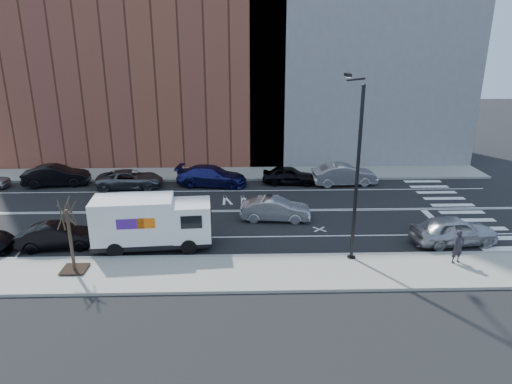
{
  "coord_description": "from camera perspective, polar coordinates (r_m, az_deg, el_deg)",
  "views": [
    {
      "loc": [
        1.39,
        -28.79,
        10.98
      ],
      "look_at": [
        2.22,
        -0.2,
        1.4
      ],
      "focal_mm": 32.0,
      "sensor_mm": 36.0,
      "label": 1
    }
  ],
  "objects": [
    {
      "name": "bldg_brick",
      "position": [
        45.37,
        -14.31,
        18.0
      ],
      "size": [
        26.0,
        10.0,
        22.0
      ],
      "primitive_type": "cube",
      "color": "brown",
      "rests_on": "ground"
    },
    {
      "name": "bldg_concrete",
      "position": [
        45.69,
        12.59,
        20.64
      ],
      "size": [
        20.0,
        10.0,
        26.0
      ],
      "primitive_type": "cube",
      "color": "slate",
      "rests_on": "ground"
    },
    {
      "name": "fedex_van",
      "position": [
        25.54,
        -12.96,
        -3.67
      ],
      "size": [
        6.58,
        2.7,
        2.94
      ],
      "rotation": [
        0.0,
        0.0,
        0.08
      ],
      "color": "black",
      "rests_on": "ground"
    },
    {
      "name": "sidewalk_near",
      "position": [
        22.82,
        -5.02,
        -10.12
      ],
      "size": [
        44.0,
        3.6,
        0.15
      ],
      "primitive_type": "cube",
      "color": "gray",
      "rests_on": "ground"
    },
    {
      "name": "curb_near",
      "position": [
        24.4,
        -4.79,
        -8.07
      ],
      "size": [
        44.0,
        0.25,
        0.17
      ],
      "primitive_type": "cube",
      "color": "gray",
      "rests_on": "ground"
    },
    {
      "name": "far_parked_e",
      "position": [
        36.42,
        4.17,
        2.1
      ],
      "size": [
        4.38,
        2.1,
        1.44
      ],
      "primitive_type": "imported",
      "rotation": [
        0.0,
        0.0,
        1.47
      ],
      "color": "black",
      "rests_on": "ground"
    },
    {
      "name": "ground",
      "position": [
        30.85,
        -4.13,
        -2.39
      ],
      "size": [
        120.0,
        120.0,
        0.0
      ],
      "primitive_type": "plane",
      "color": "black",
      "rests_on": "ground"
    },
    {
      "name": "near_parked_front",
      "position": [
        27.96,
        23.49,
        -4.43
      ],
      "size": [
        5.02,
        2.56,
        1.64
      ],
      "primitive_type": "imported",
      "rotation": [
        0.0,
        0.0,
        1.71
      ],
      "color": "#B2B1B6",
      "rests_on": "ground"
    },
    {
      "name": "driving_sedan",
      "position": [
        29.07,
        2.43,
        -2.15
      ],
      "size": [
        4.54,
        1.94,
        1.46
      ],
      "primitive_type": "imported",
      "rotation": [
        0.0,
        0.0,
        1.48
      ],
      "color": "#ADADB2",
      "rests_on": "ground"
    },
    {
      "name": "crosswalk",
      "position": [
        34.1,
        23.83,
        -1.91
      ],
      "size": [
        3.0,
        14.0,
        0.01
      ],
      "primitive_type": null,
      "color": "white",
      "rests_on": "ground"
    },
    {
      "name": "far_parked_c",
      "position": [
        36.71,
        -15.48,
        1.56
      ],
      "size": [
        5.2,
        2.74,
        1.4
      ],
      "primitive_type": "imported",
      "rotation": [
        0.0,
        0.0,
        1.66
      ],
      "color": "#515259",
      "rests_on": "ground"
    },
    {
      "name": "far_parked_d",
      "position": [
        36.05,
        -5.57,
        2.02
      ],
      "size": [
        5.75,
        2.97,
        1.6
      ],
      "primitive_type": "imported",
      "rotation": [
        0.0,
        0.0,
        1.43
      ],
      "color": "navy",
      "rests_on": "ground"
    },
    {
      "name": "near_parked_rear_a",
      "position": [
        27.48,
        -23.48,
        -5.09
      ],
      "size": [
        4.38,
        1.94,
        1.4
      ],
      "primitive_type": "imported",
      "rotation": [
        0.0,
        0.0,
        1.68
      ],
      "color": "black",
      "rests_on": "ground"
    },
    {
      "name": "pedestrian",
      "position": [
        25.36,
        23.95,
        -6.25
      ],
      "size": [
        0.76,
        0.63,
        1.79
      ],
      "primitive_type": "imported",
      "rotation": [
        0.0,
        0.0,
        0.35
      ],
      "color": "#262329",
      "rests_on": "sidewalk_near"
    },
    {
      "name": "far_parked_b",
      "position": [
        39.19,
        -23.68,
        1.89
      ],
      "size": [
        5.14,
        2.4,
        1.63
      ],
      "primitive_type": "imported",
      "rotation": [
        0.0,
        0.0,
        1.71
      ],
      "color": "black",
      "rests_on": "ground"
    },
    {
      "name": "far_parked_f",
      "position": [
        36.77,
        10.95,
        2.15
      ],
      "size": [
        5.19,
        2.18,
        1.67
      ],
      "primitive_type": "imported",
      "rotation": [
        0.0,
        0.0,
        1.65
      ],
      "color": "#A3A3A8",
      "rests_on": "ground"
    },
    {
      "name": "road_markings",
      "position": [
        30.84,
        -4.13,
        -2.38
      ],
      "size": [
        40.0,
        8.6,
        0.01
      ],
      "primitive_type": null,
      "color": "white",
      "rests_on": "ground"
    },
    {
      "name": "streetlight",
      "position": [
        23.35,
        12.33,
        3.44
      ],
      "size": [
        0.44,
        4.02,
        9.34
      ],
      "color": "black",
      "rests_on": "ground"
    },
    {
      "name": "sidewalk_far",
      "position": [
        39.17,
        -3.63,
        2.31
      ],
      "size": [
        44.0,
        3.6,
        0.15
      ],
      "primitive_type": "cube",
      "color": "gray",
      "rests_on": "ground"
    },
    {
      "name": "curb_far",
      "position": [
        37.44,
        -3.71,
        1.56
      ],
      "size": [
        44.0,
        0.25,
        0.17
      ],
      "primitive_type": "cube",
      "color": "gray",
      "rests_on": "ground"
    },
    {
      "name": "street_tree",
      "position": [
        24.02,
        -22.08,
        -6.31
      ],
      "size": [
        1.2,
        1.2,
        3.75
      ],
      "color": "black",
      "rests_on": "ground"
    }
  ]
}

